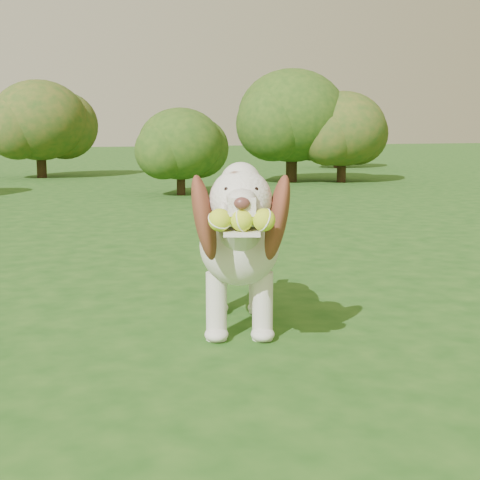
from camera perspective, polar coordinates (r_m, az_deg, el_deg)
name	(u,v)px	position (r m, az deg, el deg)	size (l,w,h in m)	color
ground	(316,359)	(3.00, 6.52, -10.04)	(80.00, 80.00, 0.00)	#1A4914
dog	(239,241)	(3.26, -0.08, -0.07)	(0.81, 1.27, 0.86)	silver
shrub_d	(342,129)	(13.18, 8.73, 9.35)	(1.69, 1.69, 1.75)	#382314
shrub_c	(180,144)	(10.45, -5.10, 8.17)	(1.30, 1.30, 1.35)	#382314
shrub_h	(338,127)	(18.34, 8.35, 9.51)	(1.79, 1.79, 1.86)	#382314
shrub_f	(292,116)	(13.13, 4.47, 10.52)	(2.10, 2.10, 2.17)	#382314
shrub_i	(39,120)	(14.93, -16.74, 9.75)	(1.99, 1.99, 2.06)	#382314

